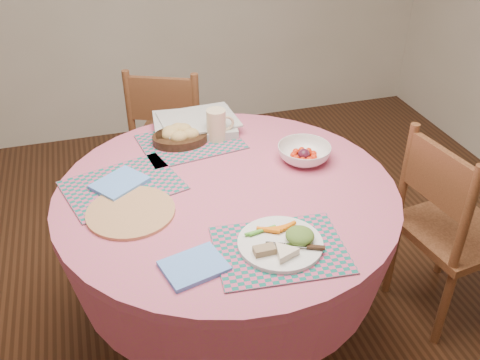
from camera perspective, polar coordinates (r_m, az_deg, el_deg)
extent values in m
plane|color=#331C0F|center=(2.43, -1.17, -15.79)|extent=(4.00, 4.00, 0.00)
cylinder|color=#C35B68|center=(1.94, -1.42, -1.47)|extent=(1.24, 1.24, 0.04)
cone|color=#C35B68|center=(2.04, -1.35, -5.40)|extent=(1.24, 1.24, 0.30)
cylinder|color=black|center=(2.27, -1.24, -12.14)|extent=(0.14, 0.14, 0.44)
cylinder|color=black|center=(2.41, -1.18, -15.32)|extent=(0.56, 0.56, 0.06)
cube|color=brown|center=(2.43, 22.03, -5.15)|extent=(0.44, 0.46, 0.04)
cylinder|color=brown|center=(2.74, 21.14, -5.76)|extent=(0.04, 0.04, 0.42)
cylinder|color=brown|center=(2.39, 20.95, -12.42)|extent=(0.04, 0.04, 0.42)
cylinder|color=brown|center=(2.56, 15.93, -7.80)|extent=(0.04, 0.04, 0.42)
cylinder|color=brown|center=(2.10, 22.95, -4.01)|extent=(0.04, 0.04, 0.47)
cylinder|color=brown|center=(2.29, 17.23, 0.51)|extent=(0.04, 0.04, 0.47)
cube|color=brown|center=(2.14, 20.43, 0.40)|extent=(0.07, 0.34, 0.22)
cube|color=brown|center=(2.95, -7.01, 4.20)|extent=(0.53, 0.52, 0.04)
cylinder|color=brown|center=(3.15, -3.16, 2.09)|extent=(0.05, 0.05, 0.42)
cylinder|color=brown|center=(3.22, -9.02, 2.45)|extent=(0.05, 0.05, 0.42)
cylinder|color=brown|center=(2.89, -4.22, -1.11)|extent=(0.05, 0.05, 0.42)
cylinder|color=brown|center=(2.97, -10.56, -0.64)|extent=(0.05, 0.05, 0.42)
cylinder|color=brown|center=(2.65, -4.68, 6.56)|extent=(0.05, 0.05, 0.46)
cylinder|color=brown|center=(2.74, -11.60, 6.84)|extent=(0.05, 0.05, 0.46)
cube|color=brown|center=(2.65, -8.35, 8.51)|extent=(0.32, 0.16, 0.22)
cube|color=#12665C|center=(1.66, 4.30, -7.42)|extent=(0.43, 0.34, 0.01)
cube|color=#12665C|center=(1.99, -12.42, -0.58)|extent=(0.47, 0.40, 0.01)
cube|color=#12665C|center=(2.23, -5.29, 4.07)|extent=(0.44, 0.36, 0.01)
cylinder|color=#AA784A|center=(1.84, -11.58, -3.35)|extent=(0.30, 0.30, 0.01)
cube|color=#5E96F2|center=(1.60, -4.92, -9.16)|extent=(0.21, 0.18, 0.01)
cube|color=#5E96F2|center=(1.98, -12.71, -0.32)|extent=(0.23, 0.22, 0.01)
cylinder|color=white|center=(1.67, 4.31, -6.76)|extent=(0.27, 0.27, 0.01)
ellipsoid|color=#33541C|center=(1.66, 6.41, -5.91)|extent=(0.09, 0.09, 0.04)
cylinder|color=beige|center=(1.61, 4.80, -7.73)|extent=(0.12, 0.12, 0.02)
cube|color=#81694A|center=(1.61, 2.58, -7.47)|extent=(0.07, 0.04, 0.02)
cube|color=silver|center=(1.65, 5.34, -6.97)|extent=(0.14, 0.07, 0.00)
cylinder|color=black|center=(2.22, -6.39, 4.46)|extent=(0.23, 0.23, 0.03)
ellipsoid|color=tan|center=(2.20, -7.47, 5.12)|extent=(0.07, 0.06, 0.05)
ellipsoid|color=tan|center=(2.23, -6.09, 5.68)|extent=(0.07, 0.06, 0.05)
ellipsoid|color=tan|center=(2.19, -5.32, 5.18)|extent=(0.07, 0.06, 0.05)
ellipsoid|color=tan|center=(2.18, -6.55, 4.88)|extent=(0.07, 0.06, 0.05)
ellipsoid|color=tan|center=(2.24, -6.64, 5.72)|extent=(0.07, 0.06, 0.05)
ellipsoid|color=tan|center=(2.22, -7.46, 5.42)|extent=(0.07, 0.06, 0.05)
cylinder|color=beige|center=(2.21, -2.55, 5.92)|extent=(0.08, 0.08, 0.13)
torus|color=beige|center=(2.22, -1.47, 6.07)|extent=(0.07, 0.01, 0.07)
imported|color=white|center=(2.10, 6.85, 2.84)|extent=(0.21, 0.21, 0.06)
sphere|color=red|center=(2.11, 7.83, 2.77)|extent=(0.03, 0.03, 0.03)
sphere|color=red|center=(2.13, 7.33, 3.07)|extent=(0.03, 0.03, 0.03)
sphere|color=red|center=(2.13, 6.60, 3.16)|extent=(0.03, 0.03, 0.03)
sphere|color=red|center=(2.12, 5.98, 3.00)|extent=(0.03, 0.03, 0.03)
sphere|color=red|center=(2.10, 5.74, 2.66)|extent=(0.03, 0.03, 0.03)
sphere|color=red|center=(2.08, 6.01, 2.29)|extent=(0.03, 0.03, 0.03)
sphere|color=red|center=(2.07, 6.68, 2.07)|extent=(0.03, 0.03, 0.03)
sphere|color=red|center=(2.07, 7.42, 2.11)|extent=(0.03, 0.03, 0.03)
sphere|color=red|center=(2.09, 7.87, 2.39)|extent=(0.03, 0.03, 0.03)
sphere|color=#401223|center=(2.10, 6.84, 2.69)|extent=(0.05, 0.05, 0.05)
cube|color=silver|center=(2.32, -4.92, 5.92)|extent=(0.36, 0.30, 0.03)
cube|color=silver|center=(2.32, -4.46, 6.46)|extent=(0.34, 0.27, 0.01)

